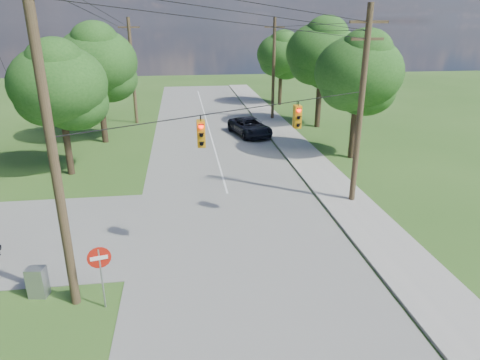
{
  "coord_description": "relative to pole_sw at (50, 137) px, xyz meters",
  "views": [
    {
      "loc": [
        -0.44,
        -13.36,
        9.64
      ],
      "look_at": [
        2.07,
        5.0,
        2.74
      ],
      "focal_mm": 32.0,
      "sensor_mm": 36.0,
      "label": 1
    }
  ],
  "objects": [
    {
      "name": "ground",
      "position": [
        4.6,
        -0.4,
        -6.23
      ],
      "size": [
        140.0,
        140.0,
        0.0
      ],
      "primitive_type": "plane",
      "color": "#2E541C",
      "rests_on": "ground"
    },
    {
      "name": "main_road",
      "position": [
        6.6,
        4.6,
        -6.21
      ],
      "size": [
        10.0,
        100.0,
        0.03
      ],
      "primitive_type": "cube",
      "color": "gray",
      "rests_on": "ground"
    },
    {
      "name": "sidewalk_east",
      "position": [
        13.3,
        4.6,
        -6.17
      ],
      "size": [
        2.6,
        100.0,
        0.12
      ],
      "primitive_type": "cube",
      "color": "#A29F98",
      "rests_on": "ground"
    },
    {
      "name": "pole_sw",
      "position": [
        0.0,
        0.0,
        0.0
      ],
      "size": [
        2.0,
        0.32,
        12.0
      ],
      "color": "#4E3F28",
      "rests_on": "ground"
    },
    {
      "name": "pole_ne",
      "position": [
        13.5,
        7.6,
        -0.76
      ],
      "size": [
        2.0,
        0.32,
        10.5
      ],
      "color": "#4E3F28",
      "rests_on": "ground"
    },
    {
      "name": "pole_north_e",
      "position": [
        13.5,
        29.6,
        -1.1
      ],
      "size": [
        2.0,
        0.32,
        10.0
      ],
      "color": "#4E3F28",
      "rests_on": "ground"
    },
    {
      "name": "pole_north_w",
      "position": [
        -0.4,
        29.6,
        -1.1
      ],
      "size": [
        2.0,
        0.32,
        10.0
      ],
      "color": "#4E3F28",
      "rests_on": "ground"
    },
    {
      "name": "power_lines",
      "position": [
        6.1,
        11.14,
        2.93
      ],
      "size": [
        13.93,
        29.62,
        4.93
      ],
      "color": "black",
      "rests_on": "ground"
    },
    {
      "name": "traffic_signals",
      "position": [
        7.15,
        4.03,
        -0.73
      ],
      "size": [
        4.91,
        3.27,
        1.05
      ],
      "color": "orange",
      "rests_on": "ground"
    },
    {
      "name": "tree_w_near",
      "position": [
        -3.4,
        14.6,
        -0.3
      ],
      "size": [
        6.0,
        6.0,
        8.4
      ],
      "color": "#3E2C1F",
      "rests_on": "ground"
    },
    {
      "name": "tree_w_mid",
      "position": [
        -2.4,
        22.6,
        0.35
      ],
      "size": [
        6.4,
        6.4,
        9.22
      ],
      "color": "#3E2C1F",
      "rests_on": "ground"
    },
    {
      "name": "tree_w_far",
      "position": [
        -4.4,
        32.6,
        0.02
      ],
      "size": [
        6.0,
        6.0,
        8.73
      ],
      "color": "#3E2C1F",
      "rests_on": "ground"
    },
    {
      "name": "tree_e_near",
      "position": [
        16.6,
        15.6,
        0.02
      ],
      "size": [
        6.2,
        6.2,
        8.81
      ],
      "color": "#3E2C1F",
      "rests_on": "ground"
    },
    {
      "name": "tree_e_mid",
      "position": [
        17.1,
        25.6,
        0.68
      ],
      "size": [
        6.6,
        6.6,
        9.64
      ],
      "color": "#3E2C1F",
      "rests_on": "ground"
    },
    {
      "name": "tree_e_far",
      "position": [
        16.1,
        37.6,
        -0.31
      ],
      "size": [
        5.8,
        5.8,
        8.32
      ],
      "color": "#3E2C1F",
      "rests_on": "ground"
    },
    {
      "name": "car_main_north",
      "position": [
        10.1,
        23.14,
        -5.44
      ],
      "size": [
        3.82,
        5.94,
        1.52
      ],
      "primitive_type": "imported",
      "rotation": [
        0.0,
        0.0,
        0.25
      ],
      "color": "black",
      "rests_on": "main_road"
    },
    {
      "name": "control_cabinet",
      "position": [
        -1.44,
        0.6,
        -5.63
      ],
      "size": [
        0.72,
        0.57,
        1.19
      ],
      "primitive_type": "cube",
      "rotation": [
        0.0,
        0.0,
        -0.15
      ],
      "color": "gray",
      "rests_on": "ground"
    },
    {
      "name": "do_not_enter_sign",
      "position": [
        1.1,
        -0.43,
        -4.46
      ],
      "size": [
        0.8,
        0.21,
        2.44
      ],
      "rotation": [
        0.0,
        0.0,
        0.21
      ],
      "color": "gray",
      "rests_on": "ground"
    }
  ]
}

